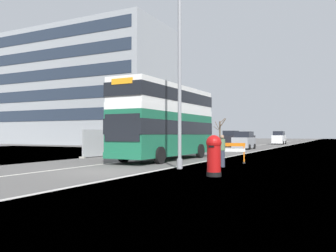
# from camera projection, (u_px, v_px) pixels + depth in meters

# --- Properties ---
(ground) EXTENTS (140.00, 280.00, 0.10)m
(ground) POSITION_uv_depth(u_px,v_px,m) (116.00, 173.00, 15.93)
(ground) COLOR #565451
(double_decker_bus) EXTENTS (2.96, 10.46, 4.94)m
(double_decker_bus) POSITION_uv_depth(u_px,v_px,m) (167.00, 121.00, 23.74)
(double_decker_bus) COLOR #196042
(double_decker_bus) RESTS_ON ground
(lamppost_foreground) EXTENTS (0.29, 0.70, 9.17)m
(lamppost_foreground) POSITION_uv_depth(u_px,v_px,m) (180.00, 81.00, 17.46)
(lamppost_foreground) COLOR gray
(lamppost_foreground) RESTS_ON ground
(red_pillar_postbox) EXTENTS (0.63, 0.63, 1.68)m
(red_pillar_postbox) POSITION_uv_depth(u_px,v_px,m) (214.00, 154.00, 14.28)
(red_pillar_postbox) COLOR black
(red_pillar_postbox) RESTS_ON ground
(roadworks_barrier) EXTENTS (1.49, 0.79, 1.20)m
(roadworks_barrier) POSITION_uv_depth(u_px,v_px,m) (233.00, 151.00, 20.77)
(roadworks_barrier) COLOR orange
(roadworks_barrier) RESTS_ON ground
(construction_site_fence) EXTENTS (0.44, 17.20, 2.11)m
(construction_site_fence) POSITION_uv_depth(u_px,v_px,m) (143.00, 142.00, 32.64)
(construction_site_fence) COLOR #A8AAAD
(construction_site_fence) RESTS_ON ground
(car_oncoming_near) EXTENTS (2.06, 3.88, 2.03)m
(car_oncoming_near) POSITION_uv_depth(u_px,v_px,m) (244.00, 141.00, 40.83)
(car_oncoming_near) COLOR gray
(car_oncoming_near) RESTS_ON ground
(car_receding_mid) EXTENTS (2.07, 4.10, 2.24)m
(car_receding_mid) POSITION_uv_depth(u_px,v_px,m) (231.00, 139.00, 49.85)
(car_receding_mid) COLOR black
(car_receding_mid) RESTS_ON ground
(car_receding_far) EXTENTS (2.02, 3.93, 2.18)m
(car_receding_far) POSITION_uv_depth(u_px,v_px,m) (247.00, 139.00, 57.07)
(car_receding_far) COLOR black
(car_receding_far) RESTS_ON ground
(car_far_side) EXTENTS (2.01, 4.15, 2.27)m
(car_far_side) POSITION_uv_depth(u_px,v_px,m) (279.00, 138.00, 61.21)
(car_far_side) COLOR silver
(car_far_side) RESTS_ON ground
(bare_tree_far_verge_near) EXTENTS (2.39, 2.51, 4.45)m
(bare_tree_far_verge_near) POSITION_uv_depth(u_px,v_px,m) (146.00, 130.00, 48.61)
(bare_tree_far_verge_near) COLOR #4C3D2D
(bare_tree_far_verge_near) RESTS_ON ground
(bare_tree_far_verge_mid) EXTENTS (2.59, 3.86, 3.96)m
(bare_tree_far_verge_mid) POSITION_uv_depth(u_px,v_px,m) (172.00, 133.00, 60.48)
(bare_tree_far_verge_mid) COLOR #4C3D2D
(bare_tree_far_verge_mid) RESTS_ON ground
(bare_tree_far_verge_far) EXTENTS (2.60, 2.42, 5.16)m
(bare_tree_far_verge_far) POSITION_uv_depth(u_px,v_px,m) (220.00, 130.00, 73.71)
(bare_tree_far_verge_far) COLOR #4C3D2D
(bare_tree_far_verge_far) RESTS_ON ground
(pedestrian_at_kerb) EXTENTS (0.34, 0.34, 1.68)m
(pedestrian_at_kerb) POSITION_uv_depth(u_px,v_px,m) (222.00, 151.00, 18.36)
(pedestrian_at_kerb) COLOR #2D3342
(pedestrian_at_kerb) RESTS_ON ground
(backdrop_office_block) EXTENTS (31.44, 15.20, 20.37)m
(backdrop_office_block) POSITION_uv_depth(u_px,v_px,m) (86.00, 88.00, 64.81)
(backdrop_office_block) COLOR gray
(backdrop_office_block) RESTS_ON ground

